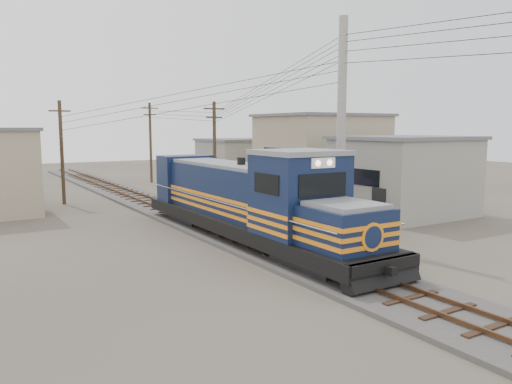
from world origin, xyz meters
TOP-DOWN VIEW (x-y plane):
  - ground at (0.00, 0.00)m, footprint 120.00×120.00m
  - ballast at (0.00, 10.00)m, footprint 3.60×70.00m
  - track at (0.00, 10.00)m, footprint 1.15×70.00m
  - locomotive at (0.00, 1.72)m, footprint 3.13×17.05m
  - utility_pole_main at (3.50, -0.50)m, footprint 0.40×0.40m
  - wooden_pole_mid at (4.50, 14.00)m, footprint 1.60×0.24m
  - wooden_pole_far at (4.80, 28.00)m, footprint 1.60×0.24m
  - wooden_pole_left at (-5.00, 18.00)m, footprint 1.60×0.24m
  - power_lines at (-0.14, 8.49)m, footprint 9.65×19.00m
  - shophouse_front at (11.50, 3.00)m, footprint 7.35×6.30m
  - shophouse_mid at (12.50, 12.00)m, footprint 8.40×7.35m
  - shophouse_back at (11.00, 22.00)m, footprint 6.30×6.30m
  - billboard at (4.63, 3.58)m, footprint 2.40×0.81m
  - market_umbrella at (5.21, 5.77)m, footprint 2.28×2.28m
  - vendor at (6.56, 4.54)m, footprint 0.79×0.78m
  - plant_nursery at (5.52, 3.26)m, footprint 3.61×3.22m

SIDE VIEW (x-z plane):
  - ground at x=0.00m, z-range 0.00..0.00m
  - ballast at x=0.00m, z-range 0.00..0.16m
  - track at x=0.00m, z-range 0.20..0.32m
  - plant_nursery at x=5.52m, z-range -0.07..1.07m
  - vendor at x=6.56m, z-range 0.00..1.84m
  - locomotive at x=0.00m, z-range -0.29..3.94m
  - market_umbrella at x=5.21m, z-range 0.82..2.99m
  - shophouse_back at x=11.00m, z-range 0.01..4.21m
  - shophouse_front at x=11.50m, z-range 0.01..4.71m
  - billboard at x=4.63m, z-range 0.91..4.72m
  - shophouse_mid at x=12.50m, z-range 0.01..6.21m
  - wooden_pole_mid at x=4.50m, z-range 0.18..7.18m
  - wooden_pole_left at x=-5.00m, z-range 0.18..7.18m
  - wooden_pole_far at x=4.80m, z-range 0.18..7.68m
  - utility_pole_main at x=3.50m, z-range 0.00..10.00m
  - power_lines at x=-0.14m, z-range 5.91..9.21m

